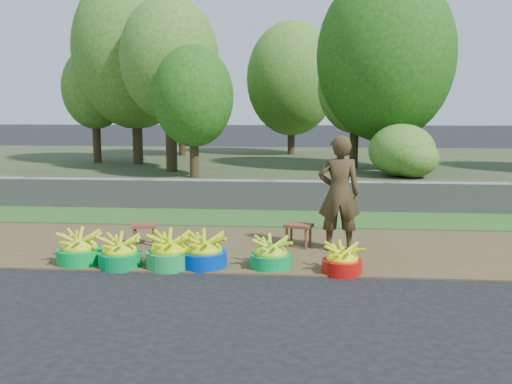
# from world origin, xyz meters

# --- Properties ---
(ground_plane) EXTENTS (120.00, 120.00, 0.00)m
(ground_plane) POSITION_xyz_m (0.00, 0.00, 0.00)
(ground_plane) COLOR black
(ground_plane) RESTS_ON ground
(dirt_shoulder) EXTENTS (80.00, 2.50, 0.02)m
(dirt_shoulder) POSITION_xyz_m (0.00, 1.25, 0.01)
(dirt_shoulder) COLOR #4E4025
(dirt_shoulder) RESTS_ON ground
(grass_verge) EXTENTS (80.00, 1.50, 0.04)m
(grass_verge) POSITION_xyz_m (0.00, 3.25, 0.02)
(grass_verge) COLOR #2E5E22
(grass_verge) RESTS_ON ground
(retaining_wall) EXTENTS (80.00, 0.35, 0.55)m
(retaining_wall) POSITION_xyz_m (0.00, 4.10, 0.28)
(retaining_wall) COLOR gray
(retaining_wall) RESTS_ON ground
(earth_bank) EXTENTS (80.00, 10.00, 0.50)m
(earth_bank) POSITION_xyz_m (0.00, 9.00, 0.25)
(earth_bank) COLOR #354024
(earth_bank) RESTS_ON ground
(vegetation) EXTENTS (33.53, 8.02, 4.58)m
(vegetation) POSITION_xyz_m (1.56, 7.16, 2.70)
(vegetation) COLOR #322814
(vegetation) RESTS_ON earth_bank
(basin_a) EXTENTS (0.53, 0.53, 0.40)m
(basin_a) POSITION_xyz_m (-1.95, 0.27, 0.18)
(basin_a) COLOR #009E37
(basin_a) RESTS_ON ground
(basin_b) EXTENTS (0.50, 0.50, 0.38)m
(basin_b) POSITION_xyz_m (-1.43, 0.19, 0.17)
(basin_b) COLOR #008239
(basin_b) RESTS_ON ground
(basin_c) EXTENTS (0.55, 0.55, 0.41)m
(basin_c) POSITION_xyz_m (-0.85, 0.23, 0.18)
(basin_c) COLOR green
(basin_c) RESTS_ON ground
(basin_d) EXTENTS (0.54, 0.54, 0.40)m
(basin_d) POSITION_xyz_m (-0.45, 0.27, 0.18)
(basin_d) COLOR #0032AC
(basin_d) RESTS_ON ground
(basin_e) EXTENTS (0.48, 0.48, 0.36)m
(basin_e) POSITION_xyz_m (0.33, 0.29, 0.16)
(basin_e) COLOR #04923F
(basin_e) RESTS_ON ground
(basin_f) EXTENTS (0.45, 0.45, 0.34)m
(basin_f) POSITION_xyz_m (1.14, 0.16, 0.15)
(basin_f) COLOR #AF0E0B
(basin_f) RESTS_ON ground
(stool_left) EXTENTS (0.37, 0.32, 0.29)m
(stool_left) POSITION_xyz_m (-1.43, 1.22, 0.25)
(stool_left) COLOR brown
(stool_left) RESTS_ON dirt_shoulder
(stool_right) EXTENTS (0.41, 0.36, 0.31)m
(stool_right) POSITION_xyz_m (0.63, 1.31, 0.26)
(stool_right) COLOR brown
(stool_right) RESTS_ON dirt_shoulder
(vendor_woman) EXTENTS (0.55, 0.37, 1.49)m
(vendor_woman) POSITION_xyz_m (1.15, 1.18, 0.76)
(vendor_woman) COLOR black
(vendor_woman) RESTS_ON dirt_shoulder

